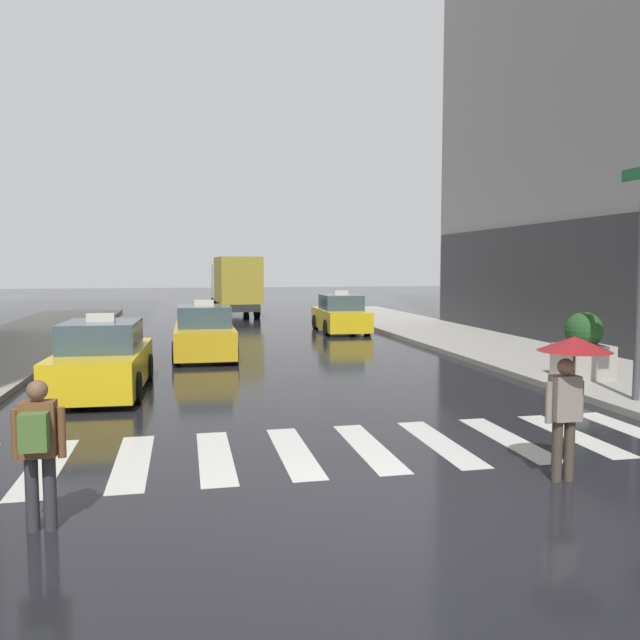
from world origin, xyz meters
TOP-DOWN VIEW (x-y plane):
  - ground_plane at (0.00, 0.00)m, footprint 160.00×160.00m
  - crosswalk_markings at (0.00, 3.00)m, footprint 11.30×2.80m
  - taxi_lead at (-4.05, 8.53)m, footprint 2.06×4.60m
  - taxi_second at (-1.62, 13.86)m, footprint 1.97×4.56m
  - taxi_third at (4.40, 20.39)m, footprint 2.02×4.58m
  - box_truck at (0.65, 30.35)m, footprint 2.49×7.61m
  - pedestrian_with_umbrella at (2.77, 0.94)m, footprint 0.96×0.96m
  - pedestrian_with_backpack at (-3.77, 0.63)m, footprint 0.55×0.43m
  - planter_near_corner at (7.28, 7.28)m, footprint 1.10×1.10m

SIDE VIEW (x-z plane):
  - ground_plane at x=0.00m, z-range 0.00..0.00m
  - crosswalk_markings at x=0.00m, z-range 0.00..0.01m
  - taxi_lead at x=-4.05m, z-range -0.18..1.63m
  - taxi_second at x=-1.62m, z-range -0.18..1.63m
  - taxi_third at x=4.40m, z-range -0.18..1.63m
  - planter_near_corner at x=7.28m, z-range 0.07..1.67m
  - pedestrian_with_backpack at x=-3.77m, z-range 0.15..1.80m
  - pedestrian_with_umbrella at x=2.77m, z-range 0.55..2.49m
  - box_truck at x=0.65m, z-range 0.18..3.53m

